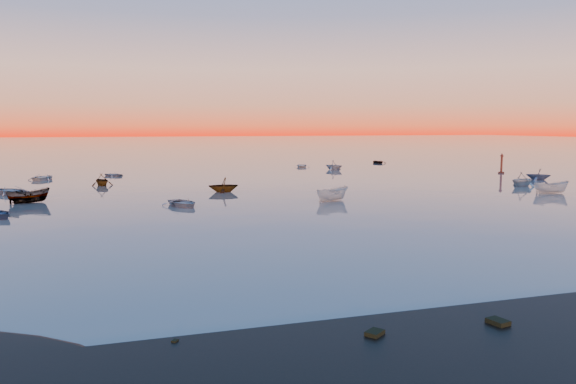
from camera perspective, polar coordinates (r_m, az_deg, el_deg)
name	(u,v)px	position (r m, az deg, el deg)	size (l,w,h in m)	color
ground	(201,161)	(124.06, -8.83, 3.16)	(600.00, 600.00, 0.00)	slate
mud_lobes	(528,283)	(29.45, 23.21, -8.48)	(140.00, 6.00, 0.07)	black
moored_fleet	(253,180)	(78.07, -3.55, 1.20)	(124.00, 58.00, 1.20)	beige
boat_near_center	(332,201)	(56.50, 4.52, -0.91)	(4.02, 1.70, 1.39)	beige
boat_near_right	(538,180)	(86.23, 24.07, 1.15)	(3.34, 1.50, 1.17)	#364768
channel_marker	(501,165)	(95.88, 20.87, 2.58)	(0.94, 0.94, 3.33)	#49180F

